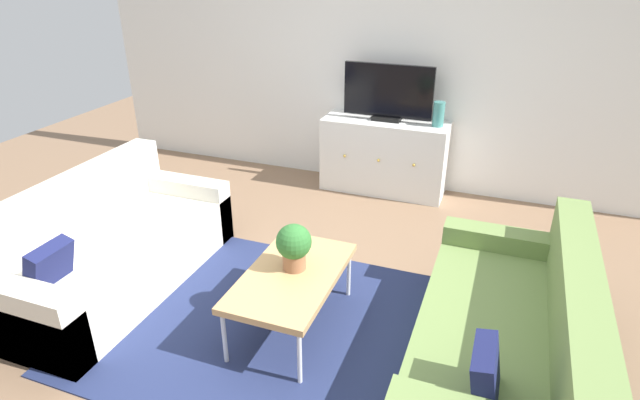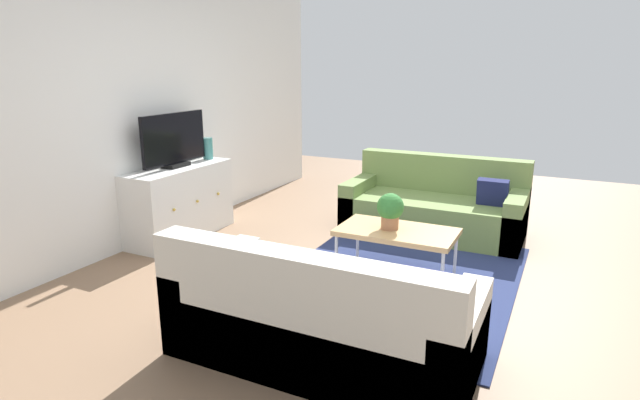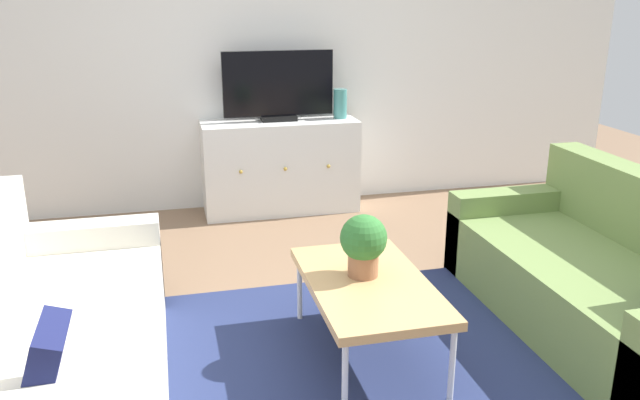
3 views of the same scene
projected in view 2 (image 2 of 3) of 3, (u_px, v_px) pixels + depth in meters
ground_plane at (381, 276)px, 4.51m from camera, size 10.00×10.00×0.00m
wall_back at (147, 108)px, 5.24m from camera, size 6.40×0.12×2.70m
area_rug at (398, 278)px, 4.44m from camera, size 2.50×1.90×0.01m
couch_left_side at (319, 324)px, 3.14m from camera, size 0.90×1.86×0.81m
couch_right_side at (436, 208)px, 5.64m from camera, size 0.90×1.86×0.81m
coffee_table at (397, 233)px, 4.42m from camera, size 0.57×0.99×0.42m
potted_plant at (390, 209)px, 4.39m from camera, size 0.23×0.23×0.31m
tv_console at (180, 202)px, 5.44m from camera, size 1.25×0.47×0.75m
flat_screen_tv at (174, 140)px, 5.28m from camera, size 0.88×0.16×0.55m
glass_vase at (208, 148)px, 5.75m from camera, size 0.11×0.11×0.24m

